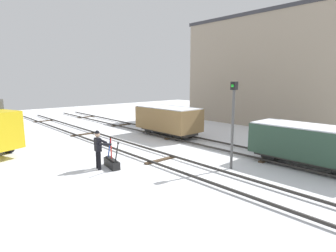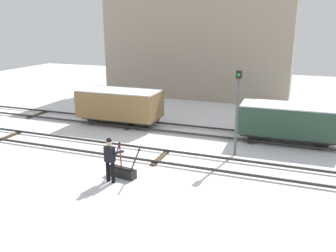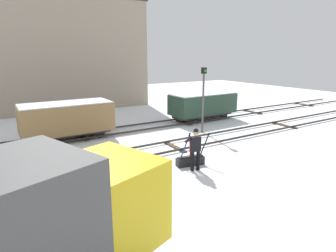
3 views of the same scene
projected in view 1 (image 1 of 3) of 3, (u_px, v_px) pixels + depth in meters
The scene contains 10 objects.
ground_plane at pixel (161, 161), 13.81m from camera, with size 60.00×60.00×0.00m, color white.
track_main_line at pixel (161, 159), 13.79m from camera, with size 44.00×1.94×0.18m.
track_siding_near at pixel (216, 145), 16.64m from camera, with size 44.00×1.94×0.18m.
switch_lever_frame at pixel (112, 162), 12.73m from camera, with size 1.56×0.57×1.45m.
rail_worker at pixel (98, 147), 12.37m from camera, with size 0.63×0.71×1.79m.
signal_post at pixel (233, 117), 12.19m from camera, with size 0.24×0.32×3.94m.
apartment_building at pixel (271, 71), 24.82m from camera, with size 15.14×5.84×9.59m.
freight_car_far_end at pixel (168, 119), 19.64m from camera, with size 4.85×2.31×2.10m.
freight_car_near_switch at pixel (307, 143), 12.59m from camera, with size 4.90×2.15×1.97m.
perched_bird_roof_right at pixel (230, 16), 24.85m from camera, with size 0.19×0.28×0.13m.
Camera 1 is at (10.18, -8.60, 4.03)m, focal length 29.40 mm.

